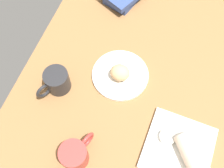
{
  "coord_description": "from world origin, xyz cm",
  "views": [
    {
      "loc": [
        -52.74,
        -5.18,
        95.48
      ],
      "look_at": [
        -12.1,
        9.11,
        7.0
      ],
      "focal_mm": 42.33,
      "sensor_mm": 36.0,
      "label": 1
    }
  ],
  "objects_px": {
    "scone_pastry": "(120,73)",
    "sauce_cup": "(167,137)",
    "round_plate": "(120,75)",
    "second_mug": "(75,154)",
    "breakfast_wrap": "(192,153)",
    "coffee_mug": "(56,81)",
    "square_plate": "(178,148)"
  },
  "relations": [
    {
      "from": "square_plate",
      "to": "round_plate",
      "type": "bearing_deg",
      "value": 53.99
    },
    {
      "from": "square_plate",
      "to": "second_mug",
      "type": "height_order",
      "value": "second_mug"
    },
    {
      "from": "breakfast_wrap",
      "to": "coffee_mug",
      "type": "relative_size",
      "value": 0.98
    },
    {
      "from": "square_plate",
      "to": "sauce_cup",
      "type": "distance_m",
      "value": 0.05
    },
    {
      "from": "round_plate",
      "to": "coffee_mug",
      "type": "distance_m",
      "value": 0.24
    },
    {
      "from": "round_plate",
      "to": "coffee_mug",
      "type": "bearing_deg",
      "value": 120.44
    },
    {
      "from": "square_plate",
      "to": "scone_pastry",
      "type": "bearing_deg",
      "value": 55.31
    },
    {
      "from": "scone_pastry",
      "to": "square_plate",
      "type": "relative_size",
      "value": 0.33
    },
    {
      "from": "sauce_cup",
      "to": "second_mug",
      "type": "xyz_separation_m",
      "value": [
        -0.16,
        0.27,
        0.02
      ]
    },
    {
      "from": "scone_pastry",
      "to": "coffee_mug",
      "type": "relative_size",
      "value": 0.57
    },
    {
      "from": "round_plate",
      "to": "breakfast_wrap",
      "type": "height_order",
      "value": "breakfast_wrap"
    },
    {
      "from": "square_plate",
      "to": "sauce_cup",
      "type": "relative_size",
      "value": 4.06
    },
    {
      "from": "coffee_mug",
      "to": "second_mug",
      "type": "distance_m",
      "value": 0.28
    },
    {
      "from": "square_plate",
      "to": "coffee_mug",
      "type": "relative_size",
      "value": 1.72
    },
    {
      "from": "round_plate",
      "to": "second_mug",
      "type": "distance_m",
      "value": 0.35
    },
    {
      "from": "round_plate",
      "to": "second_mug",
      "type": "height_order",
      "value": "second_mug"
    },
    {
      "from": "scone_pastry",
      "to": "coffee_mug",
      "type": "height_order",
      "value": "coffee_mug"
    },
    {
      "from": "breakfast_wrap",
      "to": "second_mug",
      "type": "height_order",
      "value": "second_mug"
    },
    {
      "from": "round_plate",
      "to": "second_mug",
      "type": "xyz_separation_m",
      "value": [
        -0.35,
        0.04,
        0.04
      ]
    },
    {
      "from": "scone_pastry",
      "to": "sauce_cup",
      "type": "distance_m",
      "value": 0.29
    },
    {
      "from": "second_mug",
      "to": "square_plate",
      "type": "bearing_deg",
      "value": -65.7
    },
    {
      "from": "scone_pastry",
      "to": "sauce_cup",
      "type": "height_order",
      "value": "scone_pastry"
    },
    {
      "from": "breakfast_wrap",
      "to": "coffee_mug",
      "type": "height_order",
      "value": "coffee_mug"
    },
    {
      "from": "sauce_cup",
      "to": "second_mug",
      "type": "bearing_deg",
      "value": 120.84
    },
    {
      "from": "coffee_mug",
      "to": "second_mug",
      "type": "relative_size",
      "value": 0.96
    },
    {
      "from": "coffee_mug",
      "to": "square_plate",
      "type": "bearing_deg",
      "value": -99.33
    },
    {
      "from": "round_plate",
      "to": "coffee_mug",
      "type": "xyz_separation_m",
      "value": [
        -0.12,
        0.21,
        0.04
      ]
    },
    {
      "from": "round_plate",
      "to": "breakfast_wrap",
      "type": "bearing_deg",
      "value": -124.44
    },
    {
      "from": "scone_pastry",
      "to": "breakfast_wrap",
      "type": "distance_m",
      "value": 0.38
    },
    {
      "from": "round_plate",
      "to": "breakfast_wrap",
      "type": "xyz_separation_m",
      "value": [
        -0.22,
        -0.32,
        0.04
      ]
    },
    {
      "from": "scone_pastry",
      "to": "second_mug",
      "type": "bearing_deg",
      "value": 173.07
    },
    {
      "from": "square_plate",
      "to": "second_mug",
      "type": "distance_m",
      "value": 0.35
    }
  ]
}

